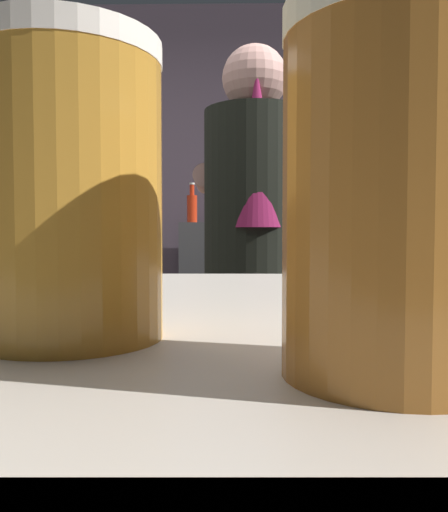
{
  "coord_description": "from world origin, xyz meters",
  "views": [
    {
      "loc": [
        0.19,
        -1.38,
        1.12
      ],
      "look_at": [
        0.18,
        -0.75,
        1.09
      ],
      "focal_mm": 35.24,
      "sensor_mm": 36.0,
      "label": 1
    }
  ],
  "objects_px": {
    "bartender": "(254,263)",
    "knife_block": "(380,264)",
    "mixing_bowl": "(137,280)",
    "bottle_olive_oil": "(224,213)",
    "bottle_vinegar": "(192,207)",
    "pint_glass_far": "(70,192)",
    "bottle_hot_sauce": "(255,211)",
    "chefs_knife": "(316,288)",
    "pint_glass_near": "(391,194)",
    "bottle_soy": "(269,212)"
  },
  "relations": [
    {
      "from": "bottle_soy",
      "to": "bottle_hot_sauce",
      "type": "bearing_deg",
      "value": 178.65
    },
    {
      "from": "knife_block",
      "to": "bottle_soy",
      "type": "bearing_deg",
      "value": 108.1
    },
    {
      "from": "mixing_bowl",
      "to": "chefs_knife",
      "type": "height_order",
      "value": "mixing_bowl"
    },
    {
      "from": "pint_glass_near",
      "to": "pint_glass_far",
      "type": "height_order",
      "value": "pint_glass_far"
    },
    {
      "from": "mixing_bowl",
      "to": "chefs_knife",
      "type": "distance_m",
      "value": 0.79
    },
    {
      "from": "knife_block",
      "to": "pint_glass_far",
      "type": "bearing_deg",
      "value": -110.29
    },
    {
      "from": "bottle_soy",
      "to": "bartender",
      "type": "bearing_deg",
      "value": -96.02
    },
    {
      "from": "mixing_bowl",
      "to": "bottle_vinegar",
      "type": "relative_size",
      "value": 0.7
    },
    {
      "from": "pint_glass_near",
      "to": "bottle_vinegar",
      "type": "xyz_separation_m",
      "value": [
        -0.32,
        3.16,
        0.16
      ]
    },
    {
      "from": "chefs_knife",
      "to": "bartender",
      "type": "bearing_deg",
      "value": -144.16
    },
    {
      "from": "bottle_hot_sauce",
      "to": "chefs_knife",
      "type": "bearing_deg",
      "value": -79.68
    },
    {
      "from": "chefs_knife",
      "to": "bottle_olive_oil",
      "type": "bearing_deg",
      "value": 87.98
    },
    {
      "from": "mixing_bowl",
      "to": "bottle_hot_sauce",
      "type": "xyz_separation_m",
      "value": [
        0.57,
        1.01,
        0.35
      ]
    },
    {
      "from": "knife_block",
      "to": "bottle_hot_sauce",
      "type": "distance_m",
      "value": 1.28
    },
    {
      "from": "bartender",
      "to": "bottle_vinegar",
      "type": "relative_size",
      "value": 6.6
    },
    {
      "from": "bartender",
      "to": "bottle_soy",
      "type": "bearing_deg",
      "value": -7.75
    },
    {
      "from": "bottle_soy",
      "to": "pint_glass_near",
      "type": "bearing_deg",
      "value": -93.45
    },
    {
      "from": "bottle_soy",
      "to": "bottle_vinegar",
      "type": "xyz_separation_m",
      "value": [
        -0.5,
        0.08,
        0.03
      ]
    },
    {
      "from": "chefs_knife",
      "to": "bottle_soy",
      "type": "relative_size",
      "value": 1.33
    },
    {
      "from": "bottle_vinegar",
      "to": "bottle_soy",
      "type": "bearing_deg",
      "value": -8.55
    },
    {
      "from": "pint_glass_far",
      "to": "pint_glass_near",
      "type": "bearing_deg",
      "value": -24.82
    },
    {
      "from": "bottle_soy",
      "to": "bottle_olive_oil",
      "type": "bearing_deg",
      "value": 153.0
    },
    {
      "from": "pint_glass_near",
      "to": "bottle_vinegar",
      "type": "distance_m",
      "value": 3.18
    },
    {
      "from": "bottle_vinegar",
      "to": "mixing_bowl",
      "type": "bearing_deg",
      "value": -98.45
    },
    {
      "from": "bartender",
      "to": "bottle_hot_sauce",
      "type": "distance_m",
      "value": 1.57
    },
    {
      "from": "bottle_vinegar",
      "to": "chefs_knife",
      "type": "bearing_deg",
      "value": -62.96
    },
    {
      "from": "bottle_olive_oil",
      "to": "mixing_bowl",
      "type": "bearing_deg",
      "value": -107.87
    },
    {
      "from": "bartender",
      "to": "bottle_soy",
      "type": "distance_m",
      "value": 1.57
    },
    {
      "from": "bartender",
      "to": "bottle_vinegar",
      "type": "height_order",
      "value": "bartender"
    },
    {
      "from": "pint_glass_far",
      "to": "bottle_soy",
      "type": "distance_m",
      "value": 3.04
    },
    {
      "from": "bottle_vinegar",
      "to": "knife_block",
      "type": "bearing_deg",
      "value": -54.41
    },
    {
      "from": "mixing_bowl",
      "to": "bottle_olive_oil",
      "type": "xyz_separation_m",
      "value": [
        0.37,
        1.16,
        0.34
      ]
    },
    {
      "from": "mixing_bowl",
      "to": "chefs_knife",
      "type": "bearing_deg",
      "value": -9.45
    },
    {
      "from": "bottle_olive_oil",
      "to": "bottle_vinegar",
      "type": "distance_m",
      "value": 0.23
    },
    {
      "from": "pint_glass_near",
      "to": "bottle_soy",
      "type": "height_order",
      "value": "bottle_soy"
    },
    {
      "from": "knife_block",
      "to": "bottle_olive_oil",
      "type": "distance_m",
      "value": 1.49
    },
    {
      "from": "bartender",
      "to": "pint_glass_near",
      "type": "bearing_deg",
      "value": 177.42
    },
    {
      "from": "mixing_bowl",
      "to": "bottle_soy",
      "type": "height_order",
      "value": "bottle_soy"
    },
    {
      "from": "mixing_bowl",
      "to": "pint_glass_near",
      "type": "relative_size",
      "value": 1.51
    },
    {
      "from": "mixing_bowl",
      "to": "pint_glass_far",
      "type": "relative_size",
      "value": 1.38
    },
    {
      "from": "pint_glass_far",
      "to": "bottle_vinegar",
      "type": "distance_m",
      "value": 3.11
    },
    {
      "from": "knife_block",
      "to": "bottle_hot_sauce",
      "type": "xyz_separation_m",
      "value": [
        -0.47,
        1.16,
        0.27
      ]
    },
    {
      "from": "bartender",
      "to": "bottle_vinegar",
      "type": "distance_m",
      "value": 1.68
    },
    {
      "from": "chefs_knife",
      "to": "bottle_hot_sauce",
      "type": "height_order",
      "value": "bottle_hot_sauce"
    },
    {
      "from": "chefs_knife",
      "to": "bottle_vinegar",
      "type": "bearing_deg",
      "value": 97.44
    },
    {
      "from": "bartender",
      "to": "knife_block",
      "type": "height_order",
      "value": "bartender"
    },
    {
      "from": "bottle_soy",
      "to": "bottle_vinegar",
      "type": "relative_size",
      "value": 0.68
    },
    {
      "from": "pint_glass_near",
      "to": "mixing_bowl",
      "type": "bearing_deg",
      "value": 103.03
    },
    {
      "from": "knife_block",
      "to": "bottle_olive_oil",
      "type": "height_order",
      "value": "bottle_olive_oil"
    },
    {
      "from": "pint_glass_near",
      "to": "pint_glass_far",
      "type": "distance_m",
      "value": 0.14
    }
  ]
}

